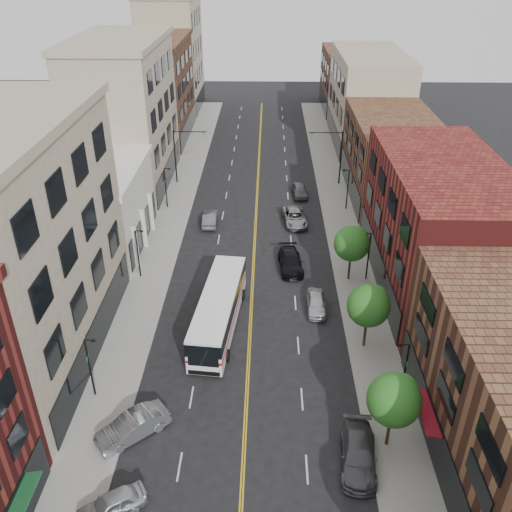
# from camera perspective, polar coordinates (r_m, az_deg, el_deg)

# --- Properties ---
(ground) EXTENTS (220.00, 220.00, 0.00)m
(ground) POSITION_cam_1_polar(r_m,az_deg,el_deg) (35.25, -1.53, -23.95)
(ground) COLOR black
(ground) RESTS_ON ground
(sidewalk_left) EXTENTS (4.00, 110.00, 0.15)m
(sidewalk_left) POSITION_cam_1_polar(r_m,az_deg,el_deg) (63.48, -9.14, 3.16)
(sidewalk_left) COLOR gray
(sidewalk_left) RESTS_ON ground
(sidewalk_right) EXTENTS (4.00, 110.00, 0.15)m
(sidewalk_right) POSITION_cam_1_polar(r_m,az_deg,el_deg) (63.06, 9.07, 2.98)
(sidewalk_right) COLOR gray
(sidewalk_right) RESTS_ON ground
(bldg_l_tanoffice) EXTENTS (10.00, 22.00, 18.00)m
(bldg_l_tanoffice) POSITION_cam_1_polar(r_m,az_deg,el_deg) (42.98, -24.12, 0.28)
(bldg_l_tanoffice) COLOR gray
(bldg_l_tanoffice) RESTS_ON ground
(bldg_l_white) EXTENTS (10.00, 14.00, 8.00)m
(bldg_l_white) POSITION_cam_1_polar(r_m,az_deg,el_deg) (60.00, -16.67, 4.74)
(bldg_l_white) COLOR silver
(bldg_l_white) RESTS_ON ground
(bldg_l_far_a) EXTENTS (10.00, 20.00, 18.00)m
(bldg_l_far_a) POSITION_cam_1_polar(r_m,az_deg,el_deg) (73.64, -13.57, 14.02)
(bldg_l_far_a) COLOR gray
(bldg_l_far_a) RESTS_ON ground
(bldg_l_far_b) EXTENTS (10.00, 20.00, 15.00)m
(bldg_l_far_b) POSITION_cam_1_polar(r_m,az_deg,el_deg) (92.88, -10.56, 16.66)
(bldg_l_far_b) COLOR brown
(bldg_l_far_b) RESTS_ON ground
(bldg_l_far_c) EXTENTS (10.00, 16.00, 20.00)m
(bldg_l_far_c) POSITION_cam_1_polar(r_m,az_deg,el_deg) (109.73, -8.88, 20.18)
(bldg_l_far_c) COLOR gray
(bldg_l_far_c) RESTS_ON ground
(bldg_r_mid) EXTENTS (10.00, 22.00, 12.00)m
(bldg_r_mid) POSITION_cam_1_polar(r_m,az_deg,el_deg) (52.37, 18.60, 3.03)
(bldg_r_mid) COLOR #5C1818
(bldg_r_mid) RESTS_ON ground
(bldg_r_far_a) EXTENTS (10.00, 20.00, 10.00)m
(bldg_r_far_a) POSITION_cam_1_polar(r_m,az_deg,el_deg) (71.43, 14.12, 10.07)
(bldg_r_far_a) COLOR brown
(bldg_r_far_a) RESTS_ON ground
(bldg_r_far_b) EXTENTS (10.00, 22.00, 14.00)m
(bldg_r_far_b) POSITION_cam_1_polar(r_m,az_deg,el_deg) (90.59, 11.67, 15.88)
(bldg_r_far_b) COLOR gray
(bldg_r_far_b) RESTS_ON ground
(bldg_r_far_c) EXTENTS (10.00, 18.00, 11.00)m
(bldg_r_far_c) POSITION_cam_1_polar(r_m,az_deg,el_deg) (110.17, 9.92, 17.74)
(bldg_r_far_c) COLOR brown
(bldg_r_far_c) RESTS_ON ground
(tree_r_1) EXTENTS (3.40, 3.40, 5.59)m
(tree_r_1) POSITION_cam_1_polar(r_m,az_deg,el_deg) (35.65, 14.45, -14.29)
(tree_r_1) COLOR black
(tree_r_1) RESTS_ON sidewalk_right
(tree_r_2) EXTENTS (3.40, 3.40, 5.59)m
(tree_r_2) POSITION_cam_1_polar(r_m,az_deg,el_deg) (43.17, 11.87, -5.00)
(tree_r_2) COLOR black
(tree_r_2) RESTS_ON sidewalk_right
(tree_r_3) EXTENTS (3.40, 3.40, 5.59)m
(tree_r_3) POSITION_cam_1_polar(r_m,az_deg,el_deg) (51.54, 10.14, 1.42)
(tree_r_3) COLOR black
(tree_r_3) RESTS_ON sidewalk_right
(lamp_l_1) EXTENTS (0.81, 0.55, 5.05)m
(lamp_l_1) POSITION_cam_1_polar(r_m,az_deg,el_deg) (40.29, -17.09, -10.86)
(lamp_l_1) COLOR black
(lamp_l_1) RESTS_ON sidewalk_left
(lamp_l_2) EXTENTS (0.81, 0.55, 5.05)m
(lamp_l_2) POSITION_cam_1_polar(r_m,az_deg,el_deg) (52.86, -12.30, 0.51)
(lamp_l_2) COLOR black
(lamp_l_2) RESTS_ON sidewalk_left
(lamp_l_3) EXTENTS (0.81, 0.55, 5.05)m
(lamp_l_3) POSITION_cam_1_polar(r_m,az_deg,el_deg) (66.91, -9.46, 7.33)
(lamp_l_3) COLOR black
(lamp_l_3) RESTS_ON sidewalk_left
(lamp_r_1) EXTENTS (0.81, 0.55, 5.05)m
(lamp_r_1) POSITION_cam_1_polar(r_m,az_deg,el_deg) (39.57, 15.36, -11.43)
(lamp_r_1) COLOR black
(lamp_r_1) RESTS_ON sidewalk_right
(lamp_r_2) EXTENTS (0.81, 0.55, 5.05)m
(lamp_r_2) POSITION_cam_1_polar(r_m,az_deg,el_deg) (52.31, 11.73, 0.24)
(lamp_r_2) COLOR black
(lamp_r_2) RESTS_ON sidewalk_right
(lamp_r_3) EXTENTS (0.81, 0.55, 5.05)m
(lamp_r_3) POSITION_cam_1_polar(r_m,az_deg,el_deg) (66.47, 9.60, 7.16)
(lamp_r_3) COLOR black
(lamp_r_3) RESTS_ON sidewalk_right
(signal_mast_left) EXTENTS (4.49, 0.18, 7.20)m
(signal_mast_left) POSITION_cam_1_polar(r_m,az_deg,el_deg) (73.56, -7.99, 10.98)
(signal_mast_left) COLOR black
(signal_mast_left) RESTS_ON sidewalk_left
(signal_mast_right) EXTENTS (4.49, 0.18, 7.20)m
(signal_mast_right) POSITION_cam_1_polar(r_m,az_deg,el_deg) (73.18, 8.39, 10.84)
(signal_mast_right) COLOR black
(signal_mast_right) RESTS_ON sidewalk_right
(city_bus) EXTENTS (4.06, 12.98, 3.28)m
(city_bus) POSITION_cam_1_polar(r_m,az_deg,el_deg) (45.73, -3.94, -5.52)
(city_bus) COLOR white
(city_bus) RESTS_ON ground
(car_angle_a) EXTENTS (4.30, 3.49, 1.38)m
(car_angle_a) POSITION_cam_1_polar(r_m,az_deg,el_deg) (35.07, -14.98, -23.96)
(car_angle_a) COLOR #B7BBBF
(car_angle_a) RESTS_ON ground
(car_angle_b) EXTENTS (4.90, 4.53, 1.63)m
(car_angle_b) POSITION_cam_1_polar(r_m,az_deg,el_deg) (38.38, -12.85, -17.10)
(car_angle_b) COLOR #96999D
(car_angle_b) RESTS_ON ground
(car_parked_mid) EXTENTS (2.72, 5.58, 1.56)m
(car_parked_mid) POSITION_cam_1_polar(r_m,az_deg,el_deg) (36.65, 10.72, -19.83)
(car_parked_mid) COLOR #49494E
(car_parked_mid) RESTS_ON ground
(car_parked_far) EXTENTS (1.74, 4.22, 1.43)m
(car_parked_far) POSITION_cam_1_polar(r_m,az_deg,el_deg) (48.60, 6.37, -4.95)
(car_parked_far) COLOR silver
(car_parked_far) RESTS_ON ground
(car_lane_behind) EXTENTS (1.69, 4.56, 1.49)m
(car_lane_behind) POSITION_cam_1_polar(r_m,az_deg,el_deg) (63.11, -4.86, 3.97)
(car_lane_behind) COLOR #515256
(car_lane_behind) RESTS_ON ground
(car_lane_a) EXTENTS (2.68, 5.61, 1.58)m
(car_lane_a) POSITION_cam_1_polar(r_m,az_deg,el_deg) (54.32, 3.65, -0.59)
(car_lane_a) COLOR black
(car_lane_a) RESTS_ON ground
(car_lane_b) EXTENTS (3.14, 5.72, 1.52)m
(car_lane_b) POSITION_cam_1_polar(r_m,az_deg,el_deg) (63.31, 4.09, 4.10)
(car_lane_b) COLOR gray
(car_lane_b) RESTS_ON ground
(car_lane_c) EXTENTS (2.08, 4.52, 1.50)m
(car_lane_c) POSITION_cam_1_polar(r_m,az_deg,el_deg) (70.45, 4.62, 6.89)
(car_lane_c) COLOR #515257
(car_lane_c) RESTS_ON ground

